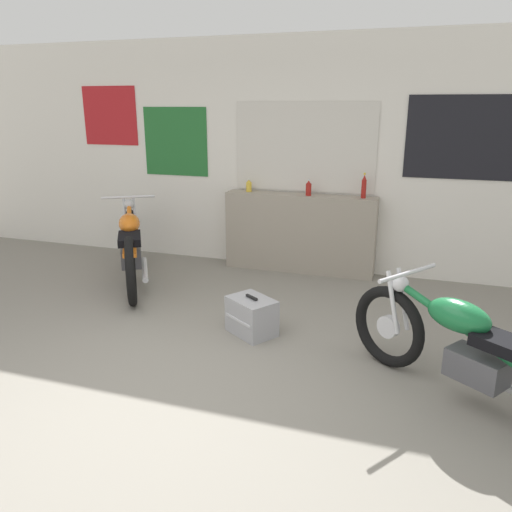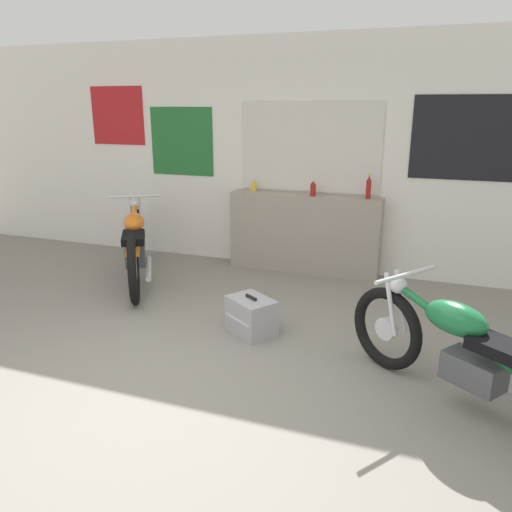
{
  "view_description": "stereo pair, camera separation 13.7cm",
  "coord_description": "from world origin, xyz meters",
  "px_view_note": "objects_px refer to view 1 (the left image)",
  "views": [
    {
      "loc": [
        1.63,
        -2.69,
        2.01
      ],
      "look_at": [
        0.31,
        1.41,
        0.7
      ],
      "focal_mm": 35.0,
      "sensor_mm": 36.0,
      "label": 1
    },
    {
      "loc": [
        1.76,
        -2.64,
        2.01
      ],
      "look_at": [
        0.31,
        1.41,
        0.7
      ],
      "focal_mm": 35.0,
      "sensor_mm": 36.0,
      "label": 2
    }
  ],
  "objects_px": {
    "motorcycle_green": "(470,351)",
    "motorcycle_orange": "(131,246)",
    "bottle_left_center": "(309,188)",
    "hard_case_silver": "(252,316)",
    "bottle_center": "(364,187)",
    "bottle_leftmost": "(249,186)"
  },
  "relations": [
    {
      "from": "bottle_center",
      "to": "hard_case_silver",
      "type": "distance_m",
      "value": 2.23
    },
    {
      "from": "bottle_leftmost",
      "to": "hard_case_silver",
      "type": "distance_m",
      "value": 2.2
    },
    {
      "from": "bottle_center",
      "to": "motorcycle_green",
      "type": "distance_m",
      "value": 2.78
    },
    {
      "from": "bottle_center",
      "to": "bottle_leftmost",
      "type": "bearing_deg",
      "value": 179.2
    },
    {
      "from": "bottle_left_center",
      "to": "hard_case_silver",
      "type": "relative_size",
      "value": 0.38
    },
    {
      "from": "bottle_leftmost",
      "to": "motorcycle_orange",
      "type": "distance_m",
      "value": 1.62
    },
    {
      "from": "hard_case_silver",
      "to": "bottle_leftmost",
      "type": "bearing_deg",
      "value": 109.38
    },
    {
      "from": "hard_case_silver",
      "to": "bottle_center",
      "type": "bearing_deg",
      "value": 68.65
    },
    {
      "from": "bottle_left_center",
      "to": "bottle_center",
      "type": "distance_m",
      "value": 0.64
    },
    {
      "from": "bottle_leftmost",
      "to": "motorcycle_orange",
      "type": "bearing_deg",
      "value": -136.64
    },
    {
      "from": "bottle_left_center",
      "to": "bottle_center",
      "type": "xyz_separation_m",
      "value": [
        0.64,
        0.03,
        0.04
      ]
    },
    {
      "from": "bottle_leftmost",
      "to": "bottle_left_center",
      "type": "distance_m",
      "value": 0.77
    },
    {
      "from": "motorcycle_orange",
      "to": "hard_case_silver",
      "type": "relative_size",
      "value": 3.6
    },
    {
      "from": "bottle_left_center",
      "to": "hard_case_silver",
      "type": "distance_m",
      "value": 2.06
    },
    {
      "from": "bottle_leftmost",
      "to": "motorcycle_orange",
      "type": "xyz_separation_m",
      "value": [
        -1.09,
        -1.03,
        -0.6
      ]
    },
    {
      "from": "bottle_center",
      "to": "hard_case_silver",
      "type": "height_order",
      "value": "bottle_center"
    },
    {
      "from": "bottle_leftmost",
      "to": "hard_case_silver",
      "type": "xyz_separation_m",
      "value": [
        0.67,
        -1.91,
        -0.87
      ]
    },
    {
      "from": "motorcycle_green",
      "to": "motorcycle_orange",
      "type": "xyz_separation_m",
      "value": [
        -3.53,
        1.48,
        0.03
      ]
    },
    {
      "from": "bottle_leftmost",
      "to": "bottle_center",
      "type": "xyz_separation_m",
      "value": [
        1.41,
        -0.02,
        0.06
      ]
    },
    {
      "from": "bottle_leftmost",
      "to": "bottle_left_center",
      "type": "xyz_separation_m",
      "value": [
        0.77,
        -0.05,
        0.02
      ]
    },
    {
      "from": "bottle_left_center",
      "to": "motorcycle_green",
      "type": "height_order",
      "value": "bottle_left_center"
    },
    {
      "from": "motorcycle_green",
      "to": "bottle_leftmost",
      "type": "bearing_deg",
      "value": 134.15
    }
  ]
}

